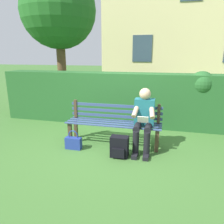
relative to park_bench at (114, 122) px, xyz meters
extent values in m
plane|color=#3D6B2D|center=(0.00, 0.07, -0.46)|extent=(60.00, 60.00, 0.00)
cube|color=#4C3828|center=(-0.89, 0.22, -0.23)|extent=(0.07, 0.07, 0.45)
cube|color=#4C3828|center=(0.89, 0.22, -0.23)|extent=(0.07, 0.07, 0.45)
cube|color=#4C3828|center=(-0.89, -0.09, -0.23)|extent=(0.07, 0.07, 0.45)
cube|color=#4C3828|center=(0.89, -0.09, -0.23)|extent=(0.07, 0.07, 0.45)
cube|color=#384C7A|center=(0.00, -0.14, 0.00)|extent=(1.94, 0.06, 0.02)
cube|color=#384C7A|center=(0.00, 0.00, 0.00)|extent=(1.94, 0.06, 0.02)
cube|color=#384C7A|center=(0.00, 0.14, 0.00)|extent=(1.94, 0.06, 0.02)
cube|color=#384C7A|center=(0.00, 0.27, 0.00)|extent=(1.94, 0.06, 0.02)
cube|color=#4C3828|center=(-0.89, -0.13, 0.21)|extent=(0.06, 0.06, 0.39)
cube|color=#4C3828|center=(0.89, -0.13, 0.21)|extent=(0.06, 0.06, 0.39)
cube|color=#384C7A|center=(0.00, -0.13, 0.09)|extent=(1.94, 0.02, 0.06)
cube|color=#384C7A|center=(0.00, -0.13, 0.21)|extent=(1.94, 0.02, 0.06)
cube|color=#384C7A|center=(0.00, -0.13, 0.32)|extent=(1.94, 0.02, 0.06)
cube|color=#1E6672|center=(-0.62, 0.05, 0.27)|extent=(0.38, 0.22, 0.52)
sphere|color=#D8AD8C|center=(-0.62, 0.07, 0.63)|extent=(0.22, 0.22, 0.22)
cylinder|color=black|center=(-0.72, 0.26, 0.03)|extent=(0.13, 0.42, 0.13)
cylinder|color=black|center=(-0.52, 0.26, 0.03)|extent=(0.13, 0.42, 0.13)
cylinder|color=black|center=(-0.72, 0.47, -0.22)|extent=(0.12, 0.12, 0.47)
cylinder|color=black|center=(-0.52, 0.47, -0.22)|extent=(0.12, 0.12, 0.47)
cube|color=black|center=(-0.72, 0.55, -0.42)|extent=(0.10, 0.24, 0.07)
cube|color=black|center=(-0.52, 0.55, -0.42)|extent=(0.10, 0.24, 0.07)
cylinder|color=#D8AD8C|center=(-0.77, 0.19, 0.33)|extent=(0.14, 0.32, 0.26)
cylinder|color=#D8AD8C|center=(-0.47, 0.19, 0.33)|extent=(0.14, 0.32, 0.26)
cube|color=white|center=(-0.62, 0.31, 0.19)|extent=(0.20, 0.07, 0.13)
cube|color=#265B28|center=(0.13, -1.37, 0.22)|extent=(6.49, 0.65, 1.35)
sphere|color=#265B28|center=(-1.81, -1.28, 0.69)|extent=(0.58, 0.58, 0.58)
sphere|color=#265B28|center=(1.76, -1.44, 0.62)|extent=(0.52, 0.52, 0.52)
cylinder|color=brown|center=(2.44, -2.64, 0.79)|extent=(0.29, 0.29, 2.50)
sphere|color=#236023|center=(2.44, -2.64, 2.69)|extent=(2.38, 2.38, 2.38)
sphere|color=#236023|center=(3.03, -3.00, 2.46)|extent=(1.43, 1.43, 1.43)
cube|color=beige|center=(-1.83, -7.86, 3.23)|extent=(7.91, 3.01, 7.38)
cube|color=#334756|center=(0.15, -6.33, 1.61)|extent=(0.90, 0.04, 1.20)
cube|color=black|center=(-0.24, 0.59, -0.26)|extent=(0.32, 0.19, 0.39)
cube|color=black|center=(-0.24, 0.70, -0.34)|extent=(0.22, 0.04, 0.17)
cylinder|color=black|center=(-0.34, 0.48, -0.24)|extent=(0.04, 0.04, 0.23)
cylinder|color=black|center=(-0.15, 0.48, -0.24)|extent=(0.04, 0.04, 0.23)
cube|color=navy|center=(0.71, 0.48, -0.34)|extent=(0.32, 0.12, 0.24)
torus|color=navy|center=(0.71, 0.48, -0.17)|extent=(0.20, 0.02, 0.20)
camera|label=1|loc=(-0.97, 4.10, 1.36)|focal=34.37mm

